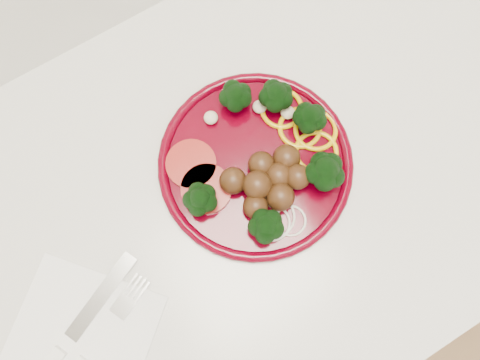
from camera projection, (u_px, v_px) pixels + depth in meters
counter at (262, 218)px, 1.06m from camera, size 2.40×0.60×0.90m
plate at (261, 162)px, 0.61m from camera, size 0.26×0.26×0.06m
napkin at (80, 341)px, 0.57m from camera, size 0.24×0.24×0.00m
knife at (58, 354)px, 0.56m from camera, size 0.22×0.11×0.01m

